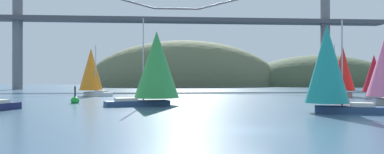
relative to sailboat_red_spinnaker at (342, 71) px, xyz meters
name	(u,v)px	position (x,y,z in m)	size (l,w,h in m)	color
ground_plane	(251,130)	(-26.85, -44.48, -4.54)	(360.00, 360.00, 0.00)	#385670
headland_right	(320,86)	(33.15, 90.52, -4.54)	(63.33, 44.00, 24.95)	#425138
headland_center	(184,86)	(-21.85, 90.52, -4.54)	(76.78, 44.00, 35.95)	#5B6647
suspension_bridge	(176,17)	(-26.85, 50.52, 16.54)	(126.67, 6.00, 43.87)	slate
sailboat_red_spinnaker	(342,71)	(0.00, 0.00, 0.00)	(7.94, 4.11, 9.22)	#B7B2A8
sailboat_crimson_sail	(375,75)	(3.21, -5.22, -0.78)	(5.67, 7.08, 7.88)	white
sailboat_orange_sail	(91,71)	(-44.58, 6.04, 0.04)	(7.28, 7.23, 9.14)	white
sailboat_green_sail	(156,66)	(-32.88, -21.08, 0.13)	(9.50, 6.69, 10.31)	navy
sailboat_teal_sail	(328,66)	(-16.76, -32.90, -0.18)	(7.55, 5.30, 8.68)	navy
channel_buoy	(75,100)	(-43.29, -15.77, -4.17)	(1.10, 1.10, 2.64)	green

